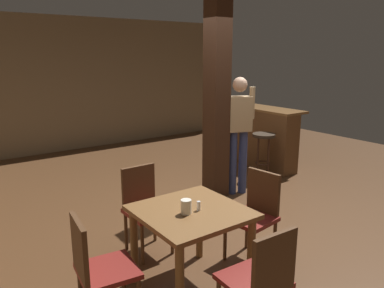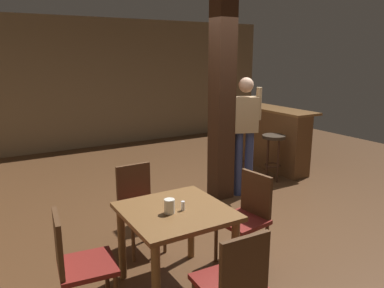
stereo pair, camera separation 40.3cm
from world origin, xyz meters
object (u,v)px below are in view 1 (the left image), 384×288
at_px(napkin_cup, 186,207).
at_px(chair_south, 261,279).
at_px(chair_west, 97,267).
at_px(bar_counter, 258,136).
at_px(chair_north, 144,205).
at_px(dining_table, 191,224).
at_px(chair_east, 256,211).
at_px(salt_shaker, 199,206).
at_px(standing_person, 239,127).
at_px(bar_stool_near, 263,144).

bearing_deg(napkin_cup, chair_south, -83.02).
relative_size(chair_west, bar_counter, 0.55).
height_order(chair_north, bar_counter, bar_counter).
height_order(dining_table, napkin_cup, napkin_cup).
relative_size(dining_table, napkin_cup, 7.16).
bearing_deg(chair_east, salt_shaker, -174.33).
bearing_deg(standing_person, chair_south, -129.45).
relative_size(standing_person, bar_stool_near, 2.27).
bearing_deg(salt_shaker, bar_stool_near, 33.95).
height_order(chair_north, salt_shaker, chair_north).
bearing_deg(bar_stool_near, napkin_cup, -147.34).
bearing_deg(chair_east, chair_north, 135.94).
xyz_separation_m(salt_shaker, bar_stool_near, (2.70, 1.82, -0.20)).
xyz_separation_m(chair_west, bar_counter, (4.07, 2.36, 0.04)).
xyz_separation_m(chair_east, napkin_cup, (-0.89, -0.07, 0.29)).
relative_size(chair_north, chair_west, 1.00).
bearing_deg(chair_west, chair_north, 44.25).
bearing_deg(napkin_cup, standing_person, 37.52).
bearing_deg(bar_counter, chair_west, -149.89).
bearing_deg(chair_north, dining_table, -89.42).
bearing_deg(chair_east, napkin_cup, -175.59).
height_order(chair_west, chair_east, same).
bearing_deg(bar_stool_near, dining_table, -147.16).
distance_m(chair_south, standing_person, 3.03).
bearing_deg(napkin_cup, bar_counter, 36.05).
relative_size(dining_table, standing_person, 0.51).
distance_m(napkin_cup, standing_person, 2.52).
distance_m(chair_south, bar_counter, 4.51).
bearing_deg(dining_table, chair_north, 90.58).
xyz_separation_m(chair_north, napkin_cup, (-0.07, -0.86, 0.29)).
xyz_separation_m(chair_west, chair_east, (1.67, 0.03, 0.00)).
xyz_separation_m(chair_south, chair_west, (-0.87, 0.82, 0.00)).
height_order(chair_south, napkin_cup, chair_south).
relative_size(salt_shaker, bar_counter, 0.05).
relative_size(napkin_cup, bar_counter, 0.08).
relative_size(chair_south, bar_stool_near, 1.17).
distance_m(chair_west, bar_counter, 4.70).
bearing_deg(napkin_cup, chair_north, 85.26).
relative_size(chair_west, bar_stool_near, 1.17).
xyz_separation_m(dining_table, bar_stool_near, (2.74, 1.77, -0.03)).
xyz_separation_m(chair_east, standing_person, (1.10, 1.46, 0.50)).
bearing_deg(napkin_cup, chair_west, 177.20).
bearing_deg(chair_north, standing_person, 19.18).
height_order(chair_east, standing_person, standing_person).
distance_m(chair_north, chair_west, 1.18).
bearing_deg(chair_east, dining_table, -177.91).
bearing_deg(chair_west, standing_person, 28.34).
relative_size(chair_north, chair_south, 1.00).
height_order(napkin_cup, bar_stool_near, napkin_cup).
height_order(chair_north, standing_person, standing_person).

